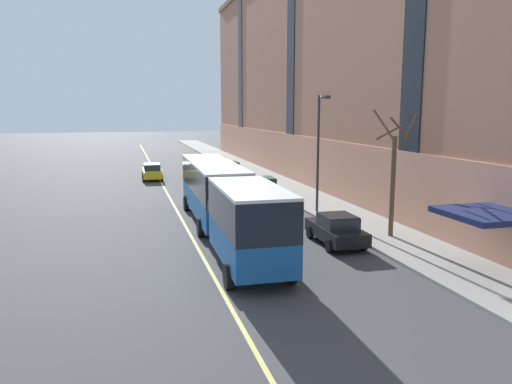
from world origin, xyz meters
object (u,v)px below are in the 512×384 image
(parked_car_black_2, at_px, (336,229))
(parked_car_darkgray_4, at_px, (217,163))
(city_bus, at_px, (223,198))
(parked_car_black_1, at_px, (230,169))
(street_tree_mid_block, at_px, (393,174))
(taxi_cab, at_px, (152,172))
(parked_car_green_3, at_px, (263,187))
(street_lamp, at_px, (320,142))

(parked_car_black_2, height_order, parked_car_darkgray_4, same)
(city_bus, distance_m, parked_car_black_1, 23.79)
(city_bus, height_order, parked_car_black_1, city_bus)
(street_tree_mid_block, bearing_deg, city_bus, 162.21)
(taxi_cab, height_order, street_tree_mid_block, street_tree_mid_block)
(parked_car_black_2, bearing_deg, city_bus, 149.49)
(parked_car_black_1, distance_m, street_tree_mid_block, 26.19)
(parked_car_green_3, xyz_separation_m, street_tree_mid_block, (3.07, -13.97, 2.67))
(parked_car_black_1, bearing_deg, parked_car_darkgray_4, 90.91)
(parked_car_green_3, height_order, taxi_cab, same)
(parked_car_green_3, bearing_deg, city_bus, -115.51)
(city_bus, distance_m, parked_car_black_2, 6.14)
(parked_car_green_3, xyz_separation_m, taxi_cab, (-7.76, 12.09, 0.00))
(parked_car_black_1, height_order, street_tree_mid_block, street_tree_mid_block)
(parked_car_black_2, xyz_separation_m, taxi_cab, (-7.55, 26.39, 0.00))
(parked_car_black_2, distance_m, street_tree_mid_block, 4.25)
(parked_car_black_2, xyz_separation_m, parked_car_darkgray_4, (0.03, 32.58, 0.00))
(parked_car_black_2, xyz_separation_m, street_lamp, (1.92, 7.12, 3.90))
(parked_car_black_2, height_order, street_tree_mid_block, street_tree_mid_block)
(parked_car_darkgray_4, relative_size, street_tree_mid_block, 0.69)
(taxi_cab, bearing_deg, parked_car_black_1, -1.44)
(parked_car_darkgray_4, distance_m, taxi_cab, 9.79)
(parked_car_black_1, xyz_separation_m, taxi_cab, (-7.68, 0.19, 0.00))
(parked_car_black_1, relative_size, parked_car_darkgray_4, 1.00)
(parked_car_black_2, relative_size, street_tree_mid_block, 0.67)
(parked_car_black_2, distance_m, taxi_cab, 27.45)
(parked_car_green_3, distance_m, taxi_cab, 14.36)
(street_lamp, bearing_deg, taxi_cab, 116.15)
(street_tree_mid_block, height_order, street_lamp, street_lamp)
(city_bus, height_order, street_tree_mid_block, street_tree_mid_block)
(parked_car_green_3, distance_m, street_lamp, 8.36)
(city_bus, relative_size, parked_car_black_2, 4.24)
(city_bus, distance_m, parked_car_darkgray_4, 30.02)
(parked_car_black_1, relative_size, parked_car_green_3, 1.01)
(parked_car_darkgray_4, xyz_separation_m, street_tree_mid_block, (3.25, -32.25, 2.67))
(city_bus, xyz_separation_m, taxi_cab, (-2.38, 23.35, -1.33))
(taxi_cab, xyz_separation_m, street_tree_mid_block, (10.83, -26.06, 2.67))
(parked_car_black_1, height_order, parked_car_darkgray_4, same)
(parked_car_black_1, relative_size, street_lamp, 0.60)
(taxi_cab, bearing_deg, street_lamp, -63.85)
(city_bus, height_order, parked_car_darkgray_4, city_bus)
(city_bus, height_order, street_lamp, street_lamp)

